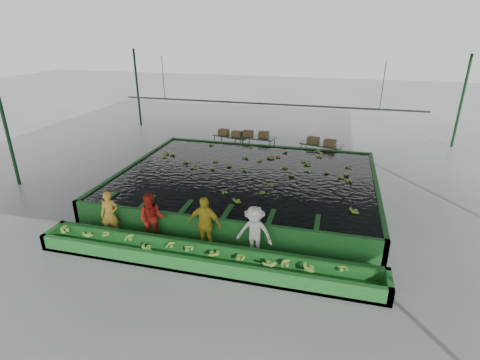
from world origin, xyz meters
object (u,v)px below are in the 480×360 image
(sorting_trough, at_px, (203,258))
(worker_a, at_px, (110,215))
(flotation_tank, at_px, (246,183))
(worker_c, at_px, (205,224))
(worker_b, at_px, (152,219))
(packing_table_right, at_px, (320,153))
(packing_table_mid, at_px, (255,145))
(box_stack_left, at_px, (230,136))
(box_stack_right, at_px, (321,144))
(packing_table_left, at_px, (232,143))
(worker_d, at_px, (254,233))
(box_stack_mid, at_px, (256,137))

(sorting_trough, xyz_separation_m, worker_a, (-3.40, 0.80, 0.52))
(flotation_tank, xyz_separation_m, worker_c, (-0.22, -4.30, 0.43))
(flotation_tank, bearing_deg, worker_b, -114.29)
(worker_b, xyz_separation_m, packing_table_right, (4.58, 9.07, -0.37))
(packing_table_mid, xyz_separation_m, box_stack_left, (-1.36, 0.05, 0.41))
(sorting_trough, bearing_deg, box_stack_right, 74.82)
(worker_c, height_order, packing_table_left, worker_c)
(worker_a, distance_m, packing_table_right, 10.91)
(packing_table_right, distance_m, box_stack_right, 0.47)
(packing_table_left, distance_m, box_stack_left, 0.46)
(worker_d, distance_m, packing_table_right, 9.18)
(flotation_tank, height_order, sorting_trough, flotation_tank)
(flotation_tank, bearing_deg, worker_c, -92.91)
(packing_table_mid, relative_size, box_stack_mid, 1.57)
(flotation_tank, distance_m, sorting_trough, 5.10)
(sorting_trough, distance_m, packing_table_right, 10.22)
(flotation_tank, height_order, worker_b, worker_b)
(worker_a, relative_size, box_stack_mid, 1.14)
(packing_table_left, distance_m, box_stack_mid, 1.47)
(packing_table_mid, bearing_deg, box_stack_mid, -39.10)
(worker_a, xyz_separation_m, worker_c, (3.19, 0.00, 0.11))
(worker_a, bearing_deg, packing_table_right, 37.08)
(packing_table_mid, distance_m, box_stack_left, 1.42)
(flotation_tank, relative_size, box_stack_right, 7.14)
(packing_table_left, bearing_deg, worker_b, -89.12)
(packing_table_mid, bearing_deg, box_stack_left, 177.78)
(worker_a, distance_m, packing_table_mid, 9.75)
(worker_d, xyz_separation_m, packing_table_mid, (-2.08, 9.39, -0.33))
(worker_a, height_order, worker_b, worker_b)
(sorting_trough, height_order, worker_a, worker_a)
(sorting_trough, relative_size, worker_b, 6.07)
(box_stack_left, xyz_separation_m, box_stack_right, (4.80, -0.46, 0.02))
(sorting_trough, bearing_deg, box_stack_left, 101.84)
(packing_table_mid, height_order, box_stack_mid, box_stack_mid)
(sorting_trough, distance_m, packing_table_mid, 10.22)
(worker_a, distance_m, worker_b, 1.46)
(sorting_trough, xyz_separation_m, packing_table_left, (-2.09, 10.31, 0.20))
(flotation_tank, relative_size, box_stack_left, 7.34)
(sorting_trough, relative_size, packing_table_right, 4.97)
(worker_c, xyz_separation_m, box_stack_right, (2.87, 8.97, 0.04))
(packing_table_right, relative_size, box_stack_left, 1.48)
(worker_d, distance_m, packing_table_left, 10.10)
(packing_table_left, bearing_deg, flotation_tank, -68.16)
(packing_table_right, bearing_deg, box_stack_right, -85.84)
(worker_a, relative_size, worker_b, 0.94)
(sorting_trough, distance_m, worker_c, 1.04)
(worker_b, bearing_deg, box_stack_right, 46.44)
(flotation_tank, bearing_deg, box_stack_mid, 98.24)
(flotation_tank, xyz_separation_m, packing_table_left, (-2.09, 5.21, -0.00))
(sorting_trough, height_order, packing_table_right, packing_table_right)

